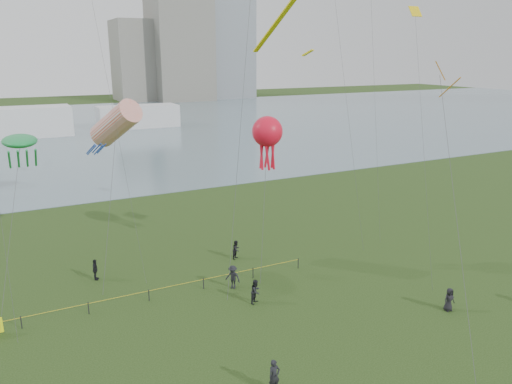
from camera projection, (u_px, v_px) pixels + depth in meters
name	position (u px, v px, depth m)	size (l,w,h in m)	color
lake	(74.00, 130.00, 111.00)	(400.00, 120.00, 0.08)	slate
building_mid	(180.00, 46.00, 179.24)	(20.00, 20.00, 38.00)	slate
building_low	(138.00, 61.00, 179.65)	(16.00, 18.00, 28.00)	slate
pavilion_left	(13.00, 123.00, 100.69)	(22.00, 8.00, 6.00)	silver
pavilion_right	(138.00, 116.00, 114.71)	(18.00, 7.00, 5.00)	silver
fence	(54.00, 314.00, 31.54)	(24.07, 0.07, 1.05)	black
spectator_a	(256.00, 291.00, 33.86)	(0.82, 0.64, 1.70)	black
spectator_b	(233.00, 277.00, 35.96)	(1.14, 0.66, 1.76)	black
spectator_c	(95.00, 270.00, 37.34)	(0.95, 0.40, 1.63)	black
spectator_d	(449.00, 299.00, 32.86)	(0.78, 0.51, 1.59)	black
spectator_f	(274.00, 376.00, 24.92)	(0.64, 0.42, 1.75)	black
spectator_g	(236.00, 250.00, 41.25)	(0.76, 0.60, 1.57)	black
kite_windsock	(116.00, 124.00, 37.60)	(4.69, 7.58, 13.30)	#3F3F42
kite_creature	(20.00, 141.00, 35.28)	(3.76, 8.63, 10.89)	#3F3F42
kite_octopus	(267.00, 132.00, 37.75)	(3.39, 4.37, 11.91)	#3F3F42
kite_delta	(443.00, 85.00, 31.23)	(5.96, 10.09, 16.00)	#3F3F42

